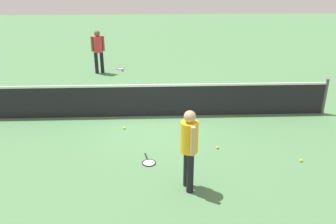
{
  "coord_description": "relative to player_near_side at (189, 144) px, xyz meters",
  "views": [
    {
      "loc": [
        0.01,
        -9.73,
        4.32
      ],
      "look_at": [
        0.33,
        -1.81,
        0.9
      ],
      "focal_mm": 38.85,
      "sensor_mm": 36.0,
      "label": 1
    }
  ],
  "objects": [
    {
      "name": "ground_plane",
      "position": [
        -0.66,
        3.63,
        -1.01
      ],
      "size": [
        40.0,
        40.0,
        0.0
      ],
      "primitive_type": "plane",
      "color": "#4C7A4C"
    },
    {
      "name": "court_net",
      "position": [
        -0.66,
        3.63,
        -0.51
      ],
      "size": [
        10.09,
        0.09,
        1.07
      ],
      "color": "#4C4C51",
      "rests_on": "ground_plane"
    },
    {
      "name": "player_near_side",
      "position": [
        0.0,
        0.0,
        0.0
      ],
      "size": [
        0.4,
        0.53,
        1.7
      ],
      "color": "black",
      "rests_on": "ground_plane"
    },
    {
      "name": "player_far_side",
      "position": [
        -2.81,
        7.94,
        0.0
      ],
      "size": [
        0.53,
        0.4,
        1.7
      ],
      "color": "black",
      "rests_on": "ground_plane"
    },
    {
      "name": "tennis_racket_near_player",
      "position": [
        -0.8,
        1.02,
        -1.0
      ],
      "size": [
        0.38,
        0.61,
        0.03
      ],
      "color": "black",
      "rests_on": "ground_plane"
    },
    {
      "name": "tennis_racket_far_player",
      "position": [
        -2.02,
        8.45,
        -1.0
      ],
      "size": [
        0.4,
        0.61,
        0.03
      ],
      "color": "black",
      "rests_on": "ground_plane"
    },
    {
      "name": "tennis_ball_near_player",
      "position": [
        -1.48,
        2.78,
        -0.98
      ],
      "size": [
        0.07,
        0.07,
        0.07
      ],
      "primitive_type": "sphere",
      "color": "#C6E033",
      "rests_on": "ground_plane"
    },
    {
      "name": "tennis_ball_by_net",
      "position": [
        0.86,
        1.6,
        -0.98
      ],
      "size": [
        0.07,
        0.07,
        0.07
      ],
      "primitive_type": "sphere",
      "color": "#C6E033",
      "rests_on": "ground_plane"
    },
    {
      "name": "tennis_ball_midcourt",
      "position": [
        2.67,
        0.92,
        -0.98
      ],
      "size": [
        0.07,
        0.07,
        0.07
      ],
      "primitive_type": "sphere",
      "color": "#C6E033",
      "rests_on": "ground_plane"
    }
  ]
}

